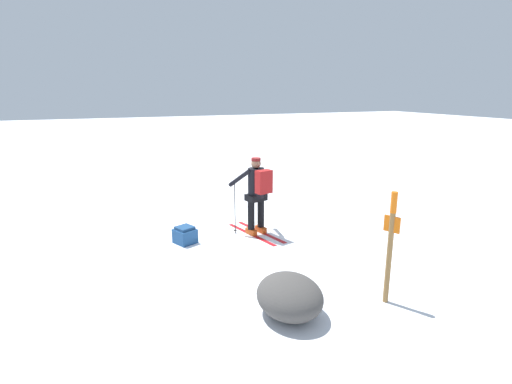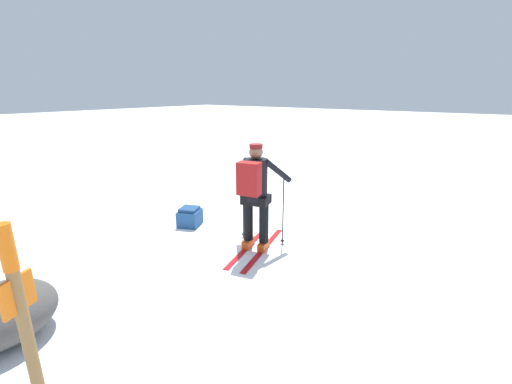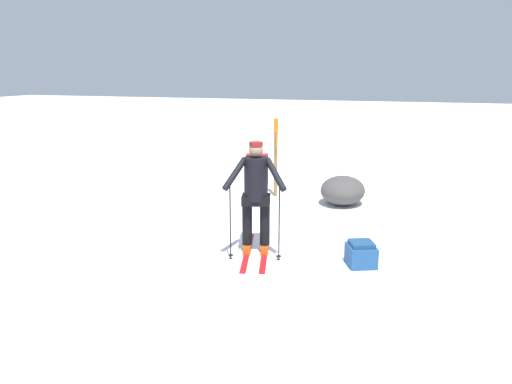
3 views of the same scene
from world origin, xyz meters
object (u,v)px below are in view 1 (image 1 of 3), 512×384
at_px(skier, 257,190).
at_px(trail_marker, 391,238).
at_px(rock_boulder, 290,296).
at_px(dropped_backpack, 185,235).

xyz_separation_m(skier, trail_marker, (-3.43, -0.67, 0.02)).
relative_size(trail_marker, rock_boulder, 1.60).
height_order(trail_marker, rock_boulder, trail_marker).
bearing_deg(dropped_backpack, rock_boulder, -167.14).
xyz_separation_m(dropped_backpack, trail_marker, (-3.50, -2.26, 0.84)).
bearing_deg(skier, dropped_backpack, 87.40).
relative_size(skier, dropped_backpack, 3.31).
bearing_deg(trail_marker, rock_boulder, 81.54).
xyz_separation_m(skier, rock_boulder, (-3.21, 0.84, -0.70)).
height_order(skier, dropped_backpack, skier).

